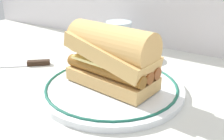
# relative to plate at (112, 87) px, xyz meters

# --- Properties ---
(ground_plane) EXTENTS (1.50, 1.50, 0.00)m
(ground_plane) POSITION_rel_plate_xyz_m (-0.02, -0.00, -0.01)
(ground_plane) COLOR beige
(plate) EXTENTS (0.29, 0.29, 0.01)m
(plate) POSITION_rel_plate_xyz_m (0.00, 0.00, 0.00)
(plate) COLOR white
(plate) RESTS_ON ground_plane
(sausage_sandwich) EXTENTS (0.19, 0.10, 0.12)m
(sausage_sandwich) POSITION_rel_plate_xyz_m (0.00, -0.00, 0.07)
(sausage_sandwich) COLOR tan
(sausage_sandwich) RESTS_ON plate
(drinking_glass) EXTENTS (0.07, 0.07, 0.09)m
(drinking_glass) POSITION_rel_plate_xyz_m (-0.11, 0.21, 0.03)
(drinking_glass) COLOR silver
(drinking_glass) RESTS_ON ground_plane
(butter_knife) EXTENTS (0.12, 0.10, 0.01)m
(butter_knife) POSITION_rel_plate_xyz_m (-0.25, -0.00, -0.00)
(butter_knife) COLOR silver
(butter_knife) RESTS_ON ground_plane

